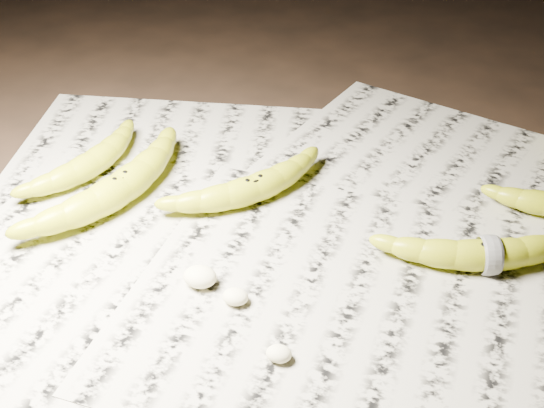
% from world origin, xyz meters
% --- Properties ---
extents(ground, '(3.00, 3.00, 0.00)m').
position_xyz_m(ground, '(0.00, 0.00, 0.00)').
color(ground, black).
rests_on(ground, ground).
extents(newspaper_patch, '(0.90, 0.70, 0.01)m').
position_xyz_m(newspaper_patch, '(0.03, 0.01, 0.00)').
color(newspaper_patch, '#AEAA95').
rests_on(newspaper_patch, ground).
extents(banana_left_a, '(0.15, 0.25, 0.04)m').
position_xyz_m(banana_left_a, '(-0.19, 0.04, 0.03)').
color(banana_left_a, gold).
rests_on(banana_left_a, newspaper_patch).
extents(banana_left_b, '(0.11, 0.18, 0.03)m').
position_xyz_m(banana_left_b, '(-0.25, 0.08, 0.03)').
color(banana_left_b, gold).
rests_on(banana_left_b, newspaper_patch).
extents(banana_center, '(0.18, 0.18, 0.04)m').
position_xyz_m(banana_center, '(-0.04, 0.08, 0.03)').
color(banana_center, gold).
rests_on(banana_center, newspaper_patch).
extents(banana_taped, '(0.22, 0.12, 0.04)m').
position_xyz_m(banana_taped, '(0.24, 0.02, 0.03)').
color(banana_taped, gold).
rests_on(banana_taped, newspaper_patch).
extents(measuring_tape, '(0.02, 0.04, 0.05)m').
position_xyz_m(measuring_tape, '(0.24, 0.02, 0.03)').
color(measuring_tape, white).
rests_on(measuring_tape, newspaper_patch).
extents(flesh_chunk_a, '(0.04, 0.03, 0.02)m').
position_xyz_m(flesh_chunk_a, '(-0.05, -0.08, 0.02)').
color(flesh_chunk_a, beige).
rests_on(flesh_chunk_a, newspaper_patch).
extents(flesh_chunk_b, '(0.03, 0.02, 0.02)m').
position_xyz_m(flesh_chunk_b, '(-0.01, -0.10, 0.02)').
color(flesh_chunk_b, beige).
rests_on(flesh_chunk_b, newspaper_patch).
extents(flesh_chunk_c, '(0.02, 0.02, 0.01)m').
position_xyz_m(flesh_chunk_c, '(0.05, -0.16, 0.02)').
color(flesh_chunk_c, beige).
rests_on(flesh_chunk_c, newspaper_patch).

